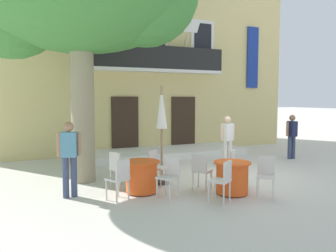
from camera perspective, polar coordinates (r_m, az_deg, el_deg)
name	(u,v)px	position (r m, az deg, el deg)	size (l,w,h in m)	color
ground_plane	(230,176)	(9.94, 10.39, -8.32)	(120.00, 120.00, 0.00)	beige
building_facade	(139,66)	(15.92, -4.90, 10.15)	(13.00, 5.09, 7.50)	#DBC67F
entrance_step_platform	(165,152)	(13.17, -0.51, -4.49)	(6.21, 2.11, 0.25)	silver
cafe_table_near_tree	(232,177)	(8.05, 10.80, -8.54)	(0.86, 0.86, 0.76)	#EA561E
cafe_chair_near_tree_0	(266,173)	(8.04, 16.24, -7.66)	(0.56, 0.56, 0.91)	silver
cafe_chair_near_tree_1	(236,165)	(8.75, 11.52, -6.57)	(0.56, 0.56, 0.91)	silver
cafe_chair_near_tree_2	(201,169)	(8.20, 5.61, -7.25)	(0.56, 0.56, 0.91)	silver
cafe_chair_near_tree_3	(223,178)	(7.31, 9.27, -8.76)	(0.56, 0.56, 0.91)	silver
cafe_table_middle	(142,176)	(8.03, -4.50, -8.51)	(0.86, 0.86, 0.76)	#EA561E
cafe_chair_middle_0	(170,174)	(7.62, 0.27, -8.16)	(0.55, 0.55, 0.91)	silver
cafe_chair_middle_1	(156,165)	(8.65, -2.04, -6.61)	(0.56, 0.56, 0.91)	silver
cafe_chair_middle_2	(118,167)	(8.49, -8.45, -6.87)	(0.53, 0.53, 0.91)	silver
cafe_chair_middle_3	(120,177)	(7.44, -8.20, -8.51)	(0.53, 0.53, 0.91)	silver
cafe_umbrella	(162,120)	(8.70, -1.10, 1.01)	(0.44, 0.44, 2.55)	#997A56
ground_planter_left	(74,152)	(12.19, -15.61, -4.20)	(0.38, 0.38, 0.68)	#995638
pedestrian_near_entrance	(227,139)	(11.03, 10.03, -2.10)	(0.53, 0.31, 1.65)	silver
pedestrian_mid_plaza	(292,134)	(13.20, 20.24, -1.29)	(0.53, 0.36, 1.63)	#384260
pedestrian_by_tree	(69,155)	(7.85, -16.37, -4.70)	(0.53, 0.33, 1.71)	#384260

